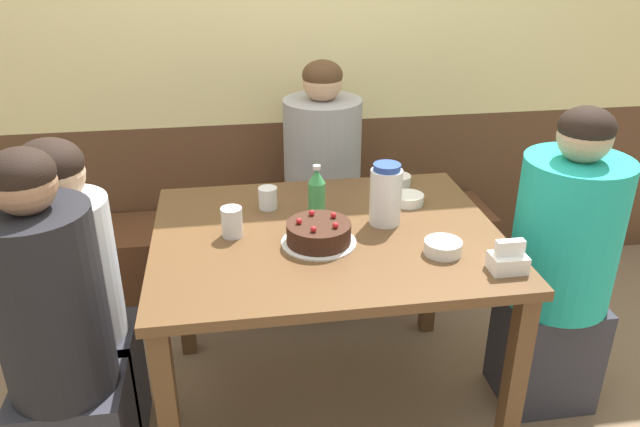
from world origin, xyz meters
TOP-DOWN VIEW (x-y plane):
  - ground_plane at (0.00, 0.00)m, footprint 12.00×12.00m
  - back_wall at (0.00, 1.05)m, footprint 4.80×0.04m
  - bench_seat at (0.00, 0.83)m, footprint 1.93×0.38m
  - dining_table at (0.00, 0.00)m, footprint 1.19×0.95m
  - birthday_cake at (-0.04, -0.07)m, footprint 0.25×0.25m
  - water_pitcher at (0.22, 0.05)m, footprint 0.11×0.11m
  - soju_bottle at (-0.02, 0.13)m, footprint 0.06×0.06m
  - napkin_holder at (0.51, -0.34)m, footprint 0.11×0.08m
  - bowl_soup_white at (0.35, 0.19)m, footprint 0.12×0.12m
  - bowl_rice_small at (0.35, -0.20)m, footprint 0.12×0.12m
  - bowl_side_dish at (0.36, 0.38)m, footprint 0.10×0.10m
  - glass_water_tall at (-0.18, 0.23)m, footprint 0.07×0.07m
  - glass_tumbler_short at (-0.32, 0.03)m, footprint 0.07×0.07m
  - person_teal_shirt at (0.10, 0.73)m, footprint 0.35×0.35m
  - person_pale_blue_shirt at (0.86, -0.08)m, footprint 0.37×0.37m
  - person_grey_tee at (-0.86, -0.28)m, footprint 0.34×0.32m
  - person_dark_striped at (-0.86, -0.03)m, footprint 0.34×0.31m

SIDE VIEW (x-z plane):
  - ground_plane at x=0.00m, z-range 0.00..0.00m
  - bench_seat at x=0.00m, z-range 0.00..0.43m
  - person_dark_striped at x=-0.86m, z-range -0.03..1.12m
  - person_grey_tee at x=-0.86m, z-range -0.04..1.18m
  - person_teal_shirt at x=0.10m, z-range -0.02..1.18m
  - person_pale_blue_shirt at x=0.86m, z-range -0.01..1.18m
  - dining_table at x=0.00m, z-range 0.28..1.05m
  - bowl_soup_white at x=0.35m, z-range 0.76..0.80m
  - bowl_side_dish at x=0.36m, z-range 0.76..0.80m
  - bowl_rice_small at x=0.35m, z-range 0.76..0.81m
  - birthday_cake at x=-0.04m, z-range 0.75..0.85m
  - napkin_holder at x=0.51m, z-range 0.75..0.85m
  - glass_water_tall at x=-0.18m, z-range 0.76..0.84m
  - glass_tumbler_short at x=-0.32m, z-range 0.76..0.87m
  - soju_bottle at x=-0.02m, z-range 0.76..0.96m
  - water_pitcher at x=0.22m, z-range 0.76..0.98m
  - back_wall at x=0.00m, z-range 0.00..2.50m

